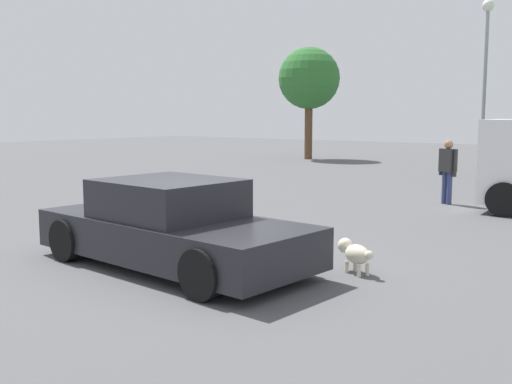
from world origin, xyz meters
The scene contains 6 objects.
ground_plane centered at (0.00, 0.00, 0.00)m, with size 80.00×80.00×0.00m, color #515154.
sedan_foreground centered at (-0.07, -0.27, 0.59)m, with size 4.51×2.18×1.28m.
dog centered at (2.25, 0.99, 0.29)m, with size 0.66×0.42×0.47m.
pedestrian centered at (0.95, 8.32, 0.95)m, with size 0.52×0.39×1.60m.
light_post_near centered at (-0.89, 17.18, 4.39)m, with size 0.44×0.44×6.48m.
tree_back_center centered at (-10.14, 19.47, 4.00)m, with size 3.06×3.06×5.57m.
Camera 1 is at (6.13, -6.44, 2.21)m, focal length 42.27 mm.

